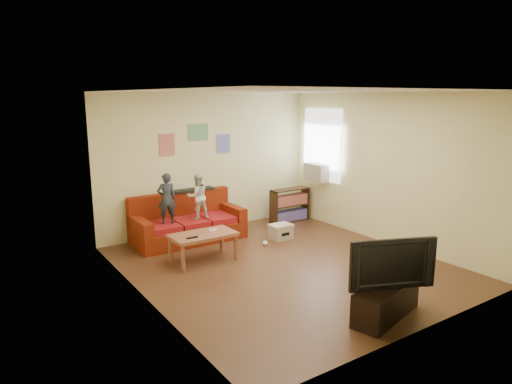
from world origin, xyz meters
TOP-DOWN VIEW (x-y plane):
  - room_shell at (0.00, 0.00)m, footprint 4.52×5.02m
  - sofa at (-0.69, 2.07)m, footprint 2.02×0.93m
  - child_a at (-1.14, 1.90)m, footprint 0.36×0.27m
  - child_b at (-0.54, 1.90)m, footprint 0.44×0.35m
  - coffee_table at (-0.97, 0.88)m, footprint 1.04×0.57m
  - remote at (-1.22, 0.76)m, footprint 0.18×0.05m
  - game_controller at (-0.77, 0.93)m, footprint 0.15×0.06m
  - bookshelf at (1.69, 2.03)m, footprint 0.89×0.27m
  - window at (2.22, 1.65)m, footprint 0.04×1.08m
  - ac_unit at (2.10, 1.65)m, footprint 0.28×0.55m
  - artwork_left at (-0.85, 2.48)m, footprint 0.30×0.01m
  - artwork_center at (-0.20, 2.48)m, footprint 0.42×0.01m
  - artwork_right at (0.35, 2.48)m, footprint 0.30×0.01m
  - file_box at (0.79, 1.14)m, footprint 0.41×0.31m
  - tv_stand at (-0.02, -2.05)m, footprint 1.14×0.63m
  - television at (-0.02, -2.05)m, footprint 1.03×0.54m
  - tissue at (0.31, 0.97)m, footprint 0.10×0.10m

SIDE VIEW (x-z plane):
  - tissue at x=0.31m, z-range 0.00..0.09m
  - file_box at x=0.79m, z-range 0.00..0.28m
  - tv_stand at x=-0.02m, z-range 0.00..0.41m
  - sofa at x=-0.69m, z-range -0.15..0.74m
  - bookshelf at x=1.69m, z-range -0.04..0.67m
  - coffee_table at x=-0.97m, z-range 0.17..0.64m
  - remote at x=-1.22m, z-range 0.47..0.49m
  - game_controller at x=-0.77m, z-range 0.47..0.50m
  - television at x=-0.02m, z-range 0.41..1.02m
  - child_b at x=-0.54m, z-range 0.42..1.26m
  - child_a at x=-1.14m, z-range 0.42..1.33m
  - ac_unit at x=2.10m, z-range 0.91..1.26m
  - room_shell at x=0.00m, z-range -0.01..2.71m
  - window at x=2.22m, z-range 0.90..2.38m
  - artwork_right at x=0.35m, z-range 1.51..1.89m
  - artwork_left at x=-0.85m, z-range 1.55..1.95m
  - artwork_center at x=-0.20m, z-range 1.79..2.11m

